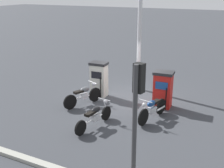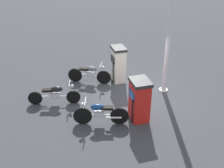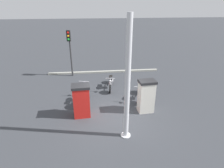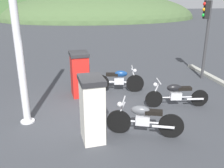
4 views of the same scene
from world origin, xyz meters
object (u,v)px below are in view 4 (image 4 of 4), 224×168
Objects in this scene: canopy_support_pole at (18,44)px; motorcycle_far_pump at (119,80)px; roadside_traffic_light at (206,26)px; motorcycle_near_pump at (144,119)px; fuel_pump_near at (92,109)px; fuel_pump_far at (80,74)px; motorcycle_extra at (176,94)px.

motorcycle_far_pump is at bearing 29.47° from canopy_support_pole.
roadside_traffic_light is (3.93, 0.81, 1.78)m from motorcycle_far_pump.
motorcycle_near_pump is 3.21m from motorcycle_far_pump.
fuel_pump_near is 6.81m from roadside_traffic_light.
motorcycle_near_pump is (1.31, -3.19, -0.35)m from fuel_pump_far.
motorcycle_near_pump is 0.97× the size of motorcycle_far_pump.
motorcycle_far_pump is at bearing 87.62° from motorcycle_near_pump.
roadside_traffic_light is at bearing 11.66° from motorcycle_far_pump.
roadside_traffic_light is 0.70× the size of canopy_support_pole.
fuel_pump_near is 0.35× the size of canopy_support_pole.
fuel_pump_far reaches higher than motorcycle_far_pump.
motorcycle_far_pump is (1.44, 0.01, -0.33)m from fuel_pump_far.
canopy_support_pole is at bearing -179.40° from motorcycle_extra.
motorcycle_near_pump is 0.57× the size of roadside_traffic_light.
roadside_traffic_light is at bearing 8.71° from fuel_pump_far.
fuel_pump_far is 2.88m from canopy_support_pole.
motorcycle_extra is 0.63× the size of roadside_traffic_light.
canopy_support_pole is (-3.03, 1.41, 1.82)m from motorcycle_near_pump.
canopy_support_pole reaches higher than motorcycle_extra.
fuel_pump_near is at bearing -90.00° from fuel_pump_far.
roadside_traffic_light reaches higher than motorcycle_extra.
roadside_traffic_light reaches higher than fuel_pump_near.
fuel_pump_far is 0.82× the size of motorcycle_far_pump.
roadside_traffic_light is at bearing 44.66° from motorcycle_near_pump.
fuel_pump_near is at bearing -154.90° from motorcycle_extra.
motorcycle_far_pump is 4.39m from roadside_traffic_light.
canopy_support_pole is at bearing 154.97° from motorcycle_near_pump.
motorcycle_near_pump is 0.91× the size of motorcycle_extra.
roadside_traffic_light is (5.37, 3.93, 1.43)m from fuel_pump_near.
canopy_support_pole is (-3.16, -1.79, 1.80)m from motorcycle_far_pump.
motorcycle_extra is at bearing -133.61° from roadside_traffic_light.
fuel_pump_near is at bearing -114.86° from motorcycle_far_pump.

